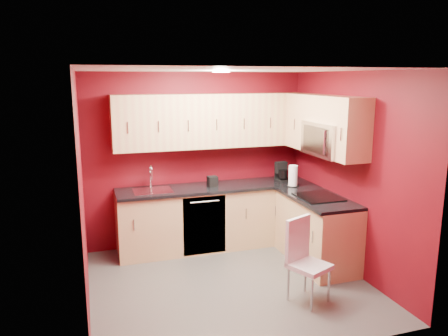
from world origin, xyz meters
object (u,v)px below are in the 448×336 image
napkin_holder (212,181)px  dining_chair (309,262)px  coffee_maker (283,172)px  paper_towel (293,176)px  sink (153,188)px  microwave (329,139)px

napkin_holder → dining_chair: size_ratio=0.15×
coffee_maker → paper_towel: paper_towel is taller
coffee_maker → sink: bearing=173.9°
microwave → napkin_holder: (-1.25, 0.99, -0.68)m
sink → paper_towel: bearing=-10.9°
microwave → napkin_holder: size_ratio=5.37×
microwave → coffee_maker: microwave is taller
sink → dining_chair: size_ratio=0.56×
napkin_holder → sink: bearing=178.8°
coffee_maker → paper_towel: bearing=-93.5°
napkin_holder → paper_towel: size_ratio=0.47×
coffee_maker → napkin_holder: coffee_maker is taller
coffee_maker → dining_chair: bearing=-110.8°
sink → napkin_holder: 0.85m
napkin_holder → microwave: bearing=-38.3°
sink → dining_chair: 2.38m
dining_chair → napkin_holder: bearing=82.4°
paper_towel → coffee_maker: bearing=91.1°
coffee_maker → dining_chair: size_ratio=0.31×
dining_chair → microwave: bearing=26.8°
microwave → dining_chair: microwave is taller
sink → paper_towel: sink is taller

